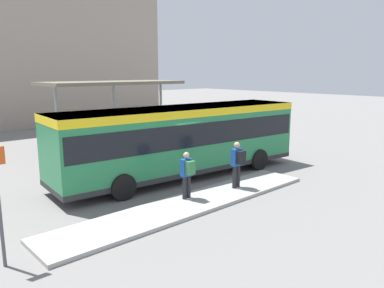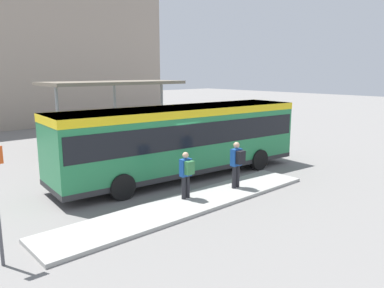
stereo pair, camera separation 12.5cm
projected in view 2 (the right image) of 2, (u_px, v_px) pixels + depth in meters
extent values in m
plane|color=slate|center=(182.00, 176.00, 16.05)|extent=(120.00, 120.00, 0.00)
cube|color=#9E9E99|center=(190.00, 204.00, 12.53)|extent=(10.39, 1.80, 0.12)
cube|color=#237A47|center=(182.00, 138.00, 15.74)|extent=(11.21, 3.47, 2.62)
cube|color=yellow|center=(182.00, 111.00, 15.51)|extent=(11.23, 3.49, 0.30)
cube|color=black|center=(182.00, 131.00, 15.68)|extent=(11.00, 3.48, 0.92)
cube|color=black|center=(271.00, 121.00, 18.91)|extent=(0.29, 2.28, 1.01)
cube|color=#28282B|center=(182.00, 166.00, 15.97)|extent=(11.22, 3.48, 0.20)
cylinder|color=black|center=(224.00, 151.00, 18.91)|extent=(0.96, 0.36, 0.94)
cylinder|color=black|center=(259.00, 160.00, 17.03)|extent=(0.96, 0.36, 0.94)
cylinder|color=black|center=(95.00, 172.00, 14.89)|extent=(0.96, 0.36, 0.94)
cylinder|color=black|center=(122.00, 187.00, 13.02)|extent=(0.96, 0.36, 0.94)
cylinder|color=#232328|center=(234.00, 177.00, 13.94)|extent=(0.16, 0.16, 0.85)
cylinder|color=#232328|center=(237.00, 176.00, 14.06)|extent=(0.16, 0.16, 0.85)
cube|color=#194799|center=(236.00, 157.00, 13.86)|extent=(0.43, 0.23, 0.64)
cube|color=black|center=(241.00, 157.00, 13.69)|extent=(0.32, 0.21, 0.49)
sphere|color=tan|center=(236.00, 145.00, 13.77)|extent=(0.23, 0.23, 0.23)
cylinder|color=#232328|center=(184.00, 188.00, 12.76)|extent=(0.15, 0.15, 0.80)
cylinder|color=#232328|center=(188.00, 187.00, 12.87)|extent=(0.15, 0.15, 0.80)
cube|color=#194799|center=(186.00, 167.00, 12.68)|extent=(0.40, 0.22, 0.60)
cube|color=#337542|center=(190.00, 168.00, 12.53)|extent=(0.30, 0.20, 0.45)
sphere|color=tan|center=(186.00, 155.00, 12.60)|extent=(0.22, 0.22, 0.22)
torus|color=black|center=(266.00, 135.00, 24.17)|extent=(0.05, 0.76, 0.76)
torus|color=black|center=(280.00, 137.00, 23.41)|extent=(0.05, 0.76, 0.76)
cylinder|color=gold|center=(273.00, 132.00, 23.74)|extent=(0.04, 0.81, 0.04)
cylinder|color=gold|center=(275.00, 133.00, 23.62)|extent=(0.04, 0.04, 0.38)
cube|color=black|center=(276.00, 131.00, 23.58)|extent=(0.07, 0.18, 0.04)
cylinder|color=gold|center=(268.00, 130.00, 24.03)|extent=(0.48, 0.03, 0.03)
torus|color=black|center=(270.00, 136.00, 23.96)|extent=(0.08, 0.69, 0.69)
torus|color=black|center=(258.00, 134.00, 24.61)|extent=(0.08, 0.69, 0.69)
cylinder|color=silver|center=(264.00, 132.00, 24.24)|extent=(0.08, 0.73, 0.04)
cylinder|color=silver|center=(262.00, 132.00, 24.37)|extent=(0.04, 0.04, 0.34)
cube|color=black|center=(262.00, 130.00, 24.34)|extent=(0.08, 0.18, 0.04)
cylinder|color=silver|center=(269.00, 131.00, 23.96)|extent=(0.48, 0.06, 0.03)
torus|color=black|center=(250.00, 133.00, 25.12)|extent=(0.09, 0.71, 0.71)
torus|color=black|center=(262.00, 135.00, 24.46)|extent=(0.09, 0.71, 0.71)
cylinder|color=orange|center=(256.00, 130.00, 24.74)|extent=(0.08, 0.75, 0.04)
cylinder|color=orange|center=(258.00, 132.00, 24.64)|extent=(0.04, 0.04, 0.35)
cube|color=black|center=(259.00, 129.00, 24.60)|extent=(0.08, 0.18, 0.04)
cylinder|color=orange|center=(252.00, 129.00, 24.99)|extent=(0.48, 0.06, 0.03)
torus|color=black|center=(243.00, 132.00, 25.60)|extent=(0.09, 0.66, 0.66)
torus|color=black|center=(253.00, 134.00, 24.90)|extent=(0.09, 0.66, 0.66)
cylinder|color=#2847AD|center=(248.00, 130.00, 25.21)|extent=(0.09, 0.70, 0.04)
cylinder|color=#2847AD|center=(250.00, 131.00, 25.10)|extent=(0.04, 0.04, 0.32)
cube|color=black|center=(250.00, 129.00, 25.06)|extent=(0.08, 0.18, 0.04)
cylinder|color=#2847AD|center=(244.00, 128.00, 25.47)|extent=(0.48, 0.07, 0.03)
cube|color=#706656|center=(114.00, 83.00, 21.36)|extent=(8.01, 3.24, 0.18)
cylinder|color=gray|center=(58.00, 122.00, 19.50)|extent=(0.16, 0.16, 3.69)
cylinder|color=gray|center=(162.00, 112.00, 23.96)|extent=(0.16, 0.16, 3.69)
cylinder|color=gray|center=(115.00, 116.00, 21.73)|extent=(0.16, 0.16, 3.69)
cylinder|color=slate|center=(84.00, 160.00, 17.83)|extent=(0.76, 0.76, 0.52)
sphere|color=#286B2D|center=(83.00, 148.00, 17.72)|extent=(0.87, 0.87, 0.87)
cube|color=gray|center=(15.00, 56.00, 34.17)|extent=(22.66, 13.84, 11.57)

